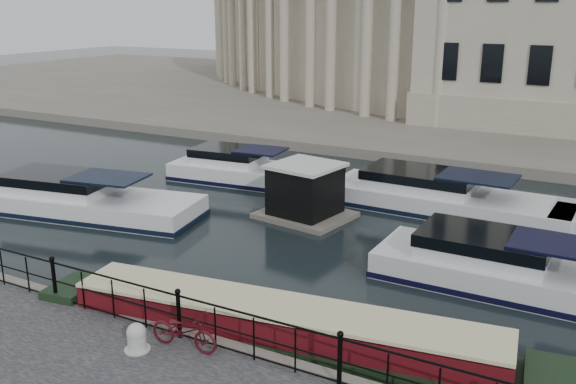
% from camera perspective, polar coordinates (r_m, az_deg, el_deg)
% --- Properties ---
extents(ground_plane, '(160.00, 160.00, 0.00)m').
position_cam_1_polar(ground_plane, '(17.14, -4.77, -11.12)').
color(ground_plane, black).
rests_on(ground_plane, ground).
extents(far_bank, '(120.00, 42.00, 0.55)m').
position_cam_1_polar(far_bank, '(52.84, 19.33, 7.27)').
color(far_bank, '#6B665B').
rests_on(far_bank, ground_plane).
extents(railing, '(24.14, 0.14, 1.22)m').
position_cam_1_polar(railing, '(14.98, -9.69, -10.45)').
color(railing, black).
rests_on(railing, near_quay).
extents(civic_building, '(53.55, 31.84, 16.85)m').
position_cam_1_polar(civic_building, '(48.25, 17.98, 14.69)').
color(civic_building, '#ADA38C').
rests_on(civic_building, far_bank).
extents(bicycle, '(1.69, 0.69, 0.87)m').
position_cam_1_polar(bicycle, '(14.63, -9.23, -12.08)').
color(bicycle, '#4A0D15').
rests_on(bicycle, near_quay).
extents(mooring_bollard, '(0.58, 0.58, 0.65)m').
position_cam_1_polar(mooring_bollard, '(14.83, -13.31, -12.49)').
color(mooring_bollard, '#B5B6B1').
rests_on(mooring_bollard, near_quay).
extents(narrowboat, '(13.14, 3.48, 1.48)m').
position_cam_1_polar(narrowboat, '(15.48, -0.65, -12.76)').
color(narrowboat, black).
rests_on(narrowboat, ground_plane).
extents(harbour_hut, '(3.65, 3.19, 2.20)m').
position_cam_1_polar(harbour_hut, '(24.36, 1.54, -0.14)').
color(harbour_hut, '#6B665B').
rests_on(harbour_hut, ground_plane).
extents(cabin_cruisers, '(27.91, 10.95, 1.99)m').
position_cam_1_polar(cabin_cruisers, '(24.14, 5.38, -1.82)').
color(cabin_cruisers, white).
rests_on(cabin_cruisers, ground_plane).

